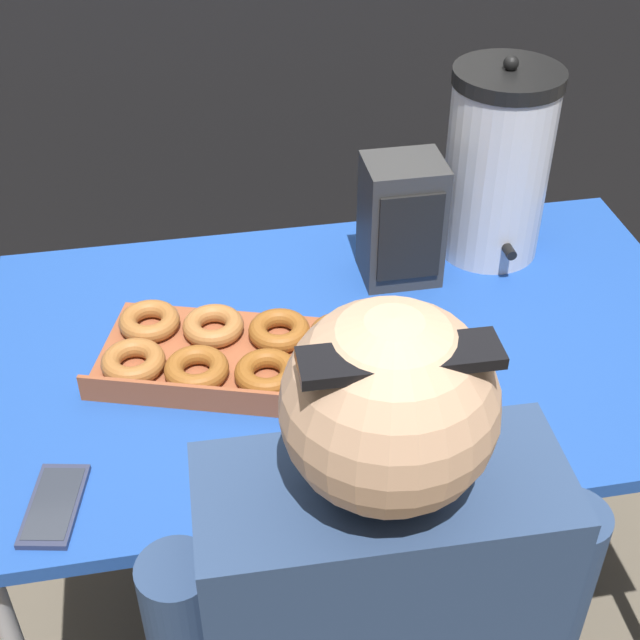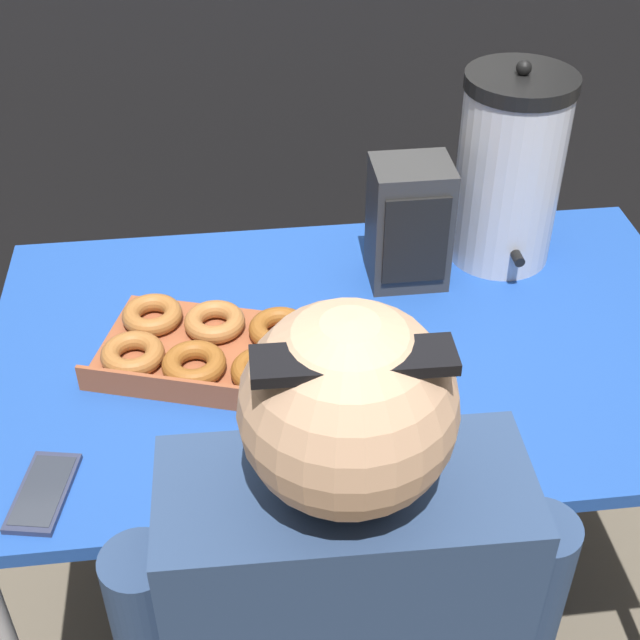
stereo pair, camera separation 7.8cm
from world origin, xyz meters
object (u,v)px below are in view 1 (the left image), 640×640
(donut_box, at_px, (239,354))
(space_heater, at_px, (402,221))
(cell_phone, at_px, (54,505))
(coffee_urn, at_px, (497,164))

(donut_box, distance_m, space_heater, 0.43)
(cell_phone, bearing_deg, donut_box, 53.41)
(coffee_urn, relative_size, cell_phone, 2.49)
(coffee_urn, bearing_deg, donut_box, -153.02)
(donut_box, height_order, space_heater, space_heater)
(coffee_urn, distance_m, space_heater, 0.23)
(donut_box, relative_size, coffee_urn, 1.32)
(coffee_urn, xyz_separation_m, space_heater, (-0.21, -0.06, -0.07))
(coffee_urn, height_order, space_heater, coffee_urn)
(cell_phone, bearing_deg, space_heater, 48.50)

